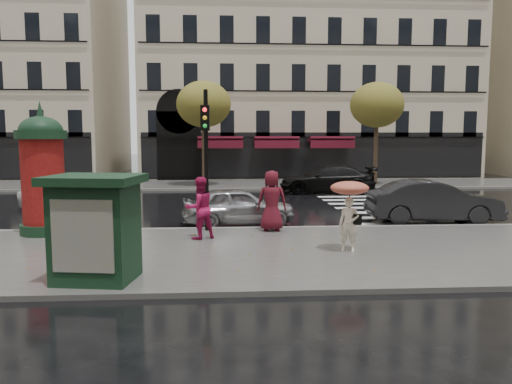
{
  "coord_description": "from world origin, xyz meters",
  "views": [
    {
      "loc": [
        -0.76,
        -13.6,
        3.17
      ],
      "look_at": [
        0.21,
        1.5,
        1.5
      ],
      "focal_mm": 35.0,
      "sensor_mm": 36.0,
      "label": 1
    }
  ],
  "objects": [
    {
      "name": "tree_far_left",
      "position": [
        -2.0,
        18.0,
        5.17
      ],
      "size": [
        3.4,
        3.4,
        6.64
      ],
      "color": "#38281C",
      "rests_on": "ground"
    },
    {
      "name": "near_sidewalk",
      "position": [
        0.0,
        -0.5,
        0.06
      ],
      "size": [
        90.0,
        7.0,
        0.12
      ],
      "primitive_type": "cube",
      "color": "#474744",
      "rests_on": "ground"
    },
    {
      "name": "traffic_light",
      "position": [
        -1.34,
        2.53,
        2.88
      ],
      "size": [
        0.3,
        0.43,
        4.56
      ],
      "color": "black",
      "rests_on": "near_sidewalk"
    },
    {
      "name": "far_kerb",
      "position": [
        0.0,
        16.0,
        0.07
      ],
      "size": [
        90.0,
        0.25,
        0.14
      ],
      "primitive_type": "cube",
      "color": "slate",
      "rests_on": "ground"
    },
    {
      "name": "car_black",
      "position": [
        5.06,
        14.2,
        0.78
      ],
      "size": [
        5.54,
        2.65,
        1.56
      ],
      "primitive_type": "imported",
      "rotation": [
        0.0,
        0.0,
        -1.66
      ],
      "color": "black",
      "rests_on": "ground"
    },
    {
      "name": "woman_red",
      "position": [
        -1.5,
        1.25,
        1.05
      ],
      "size": [
        1.14,
        1.06,
        1.87
      ],
      "primitive_type": "imported",
      "rotation": [
        0.0,
        0.0,
        3.64
      ],
      "color": "#AC1548",
      "rests_on": "near_sidewalk"
    },
    {
      "name": "zebra_crossing",
      "position": [
        6.0,
        9.6,
        0.01
      ],
      "size": [
        3.6,
        11.75,
        0.01
      ],
      "primitive_type": "cube",
      "color": "silver",
      "rests_on": "ground"
    },
    {
      "name": "morris_column",
      "position": [
        -6.44,
        2.4,
        2.12
      ],
      "size": [
        1.55,
        1.55,
        4.17
      ],
      "color": "black",
      "rests_on": "near_sidewalk"
    },
    {
      "name": "car_white",
      "position": [
        -7.21,
        8.85,
        0.67
      ],
      "size": [
        5.08,
        2.87,
        1.34
      ],
      "primitive_type": "imported",
      "rotation": [
        0.0,
        0.0,
        1.71
      ],
      "color": "silver",
      "rests_on": "ground"
    },
    {
      "name": "car_far_silver",
      "position": [
        -8.9,
        14.0,
        0.68
      ],
      "size": [
        4.09,
        1.91,
        1.36
      ],
      "primitive_type": "imported",
      "rotation": [
        0.0,
        0.0,
        -1.65
      ],
      "color": "#A6A7AB",
      "rests_on": "ground"
    },
    {
      "name": "near_kerb",
      "position": [
        0.0,
        3.0,
        0.07
      ],
      "size": [
        90.0,
        0.25,
        0.14
      ],
      "primitive_type": "cube",
      "color": "slate",
      "rests_on": "ground"
    },
    {
      "name": "car_silver",
      "position": [
        -0.25,
        4.2,
        0.69
      ],
      "size": [
        4.22,
        2.12,
        1.38
      ],
      "primitive_type": "imported",
      "rotation": [
        0.0,
        0.0,
        1.69
      ],
      "color": "#A2A1A6",
      "rests_on": "ground"
    },
    {
      "name": "bldg_far_corner",
      "position": [
        6.0,
        30.0,
        11.31
      ],
      "size": [
        26.0,
        14.0,
        22.9
      ],
      "color": "#B7A88C",
      "rests_on": "ground"
    },
    {
      "name": "newsstand",
      "position": [
        -3.48,
        -3.0,
        1.28
      ],
      "size": [
        2.09,
        1.85,
        2.25
      ],
      "color": "black",
      "rests_on": "near_sidewalk"
    },
    {
      "name": "tree_far_right",
      "position": [
        9.0,
        18.0,
        5.17
      ],
      "size": [
        3.4,
        3.4,
        6.64
      ],
      "color": "#38281C",
      "rests_on": "ground"
    },
    {
      "name": "man_burgundy",
      "position": [
        0.78,
        2.4,
        1.11
      ],
      "size": [
        1.02,
        0.71,
        1.98
      ],
      "primitive_type": "imported",
      "rotation": [
        0.0,
        0.0,
        3.06
      ],
      "color": "#53101B",
      "rests_on": "near_sidewalk"
    },
    {
      "name": "woman_umbrella",
      "position": [
        2.56,
        -0.66,
        1.41
      ],
      "size": [
        1.01,
        1.01,
        1.95
      ],
      "color": "#F7E7CB",
      "rests_on": "near_sidewalk"
    },
    {
      "name": "car_darkgrey",
      "position": [
        6.95,
        4.21,
        0.79
      ],
      "size": [
        4.88,
        1.94,
        1.58
      ],
      "primitive_type": "imported",
      "rotation": [
        0.0,
        0.0,
        1.51
      ],
      "color": "black",
      "rests_on": "ground"
    },
    {
      "name": "ground",
      "position": [
        0.0,
        0.0,
        0.0
      ],
      "size": [
        160.0,
        160.0,
        0.0
      ],
      "primitive_type": "plane",
      "color": "black",
      "rests_on": "ground"
    },
    {
      "name": "far_sidewalk",
      "position": [
        0.0,
        19.0,
        0.06
      ],
      "size": [
        90.0,
        6.0,
        0.12
      ],
      "primitive_type": "cube",
      "color": "#474744",
      "rests_on": "ground"
    }
  ]
}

